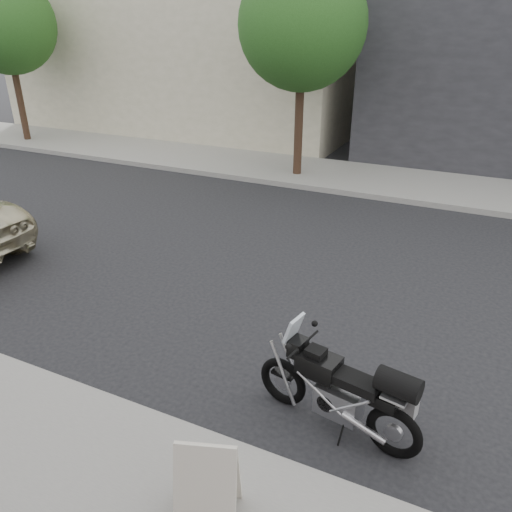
# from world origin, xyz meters

# --- Properties ---
(ground) EXTENTS (120.00, 120.00, 0.00)m
(ground) POSITION_xyz_m (0.00, 0.00, 0.00)
(ground) COLOR black
(ground) RESTS_ON ground
(far_sidewalk) EXTENTS (44.00, 3.00, 0.15)m
(far_sidewalk) POSITION_xyz_m (0.00, -6.50, 0.07)
(far_sidewalk) COLOR gray
(far_sidewalk) RESTS_ON ground
(far_building_cream) EXTENTS (14.00, 11.00, 8.00)m
(far_building_cream) POSITION_xyz_m (9.00, -13.50, 4.00)
(far_building_cream) COLOR #B6AF91
(far_building_cream) RESTS_ON ground
(street_tree_mid) EXTENTS (3.40, 3.40, 5.70)m
(street_tree_mid) POSITION_xyz_m (2.00, -6.00, 4.14)
(street_tree_mid) COLOR #382519
(street_tree_mid) RESTS_ON far_sidewalk
(street_tree_right) EXTENTS (3.40, 3.40, 5.70)m
(street_tree_right) POSITION_xyz_m (13.00, -6.00, 4.14)
(street_tree_right) COLOR #382519
(street_tree_right) RESTS_ON far_sidewalk
(motorcycle) EXTENTS (2.01, 0.72, 1.28)m
(motorcycle) POSITION_xyz_m (-2.14, 3.20, 0.55)
(motorcycle) COLOR black
(motorcycle) RESTS_ON ground
(sandwich_sign) EXTENTS (0.68, 0.65, 0.87)m
(sandwich_sign) POSITION_xyz_m (-1.35, 4.91, 0.59)
(sandwich_sign) COLOR silver
(sandwich_sign) RESTS_ON near_sidewalk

